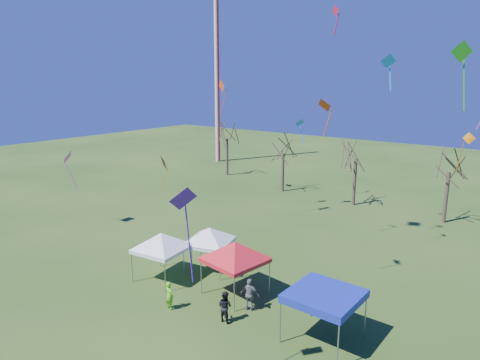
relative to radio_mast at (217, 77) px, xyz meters
The scene contains 23 objects.
ground 45.78m from the radio_mast, 50.53° to the right, with size 140.00×140.00×0.00m, color #234014.
radio_mast is the anchor object (origin of this frame).
tree_0 11.45m from the radio_mast, 42.77° to the right, with size 3.83×3.83×8.44m.
tree_1 20.72m from the radio_mast, 28.48° to the right, with size 3.42×3.42×7.54m.
tree_2 28.08m from the radio_mast, 20.57° to the right, with size 3.71×3.71×8.18m.
tree_3 36.04m from the radio_mast, 16.31° to the right, with size 3.59×3.59×7.91m.
tent_white_west 40.48m from the radio_mast, 54.92° to the right, with size 3.90×3.90×3.46m.
tent_white_mid 39.24m from the radio_mast, 50.69° to the right, with size 3.61×3.61×3.32m.
tent_red 42.44m from the radio_mast, 48.50° to the right, with size 4.16×4.16×3.71m.
tent_blue 47.43m from the radio_mast, 43.71° to the right, with size 3.20×3.20×2.47m.
person_grey 44.76m from the radio_mast, 47.63° to the right, with size 1.06×0.44×1.81m, color slate.
person_dark 45.72m from the radio_mast, 49.43° to the right, with size 0.81×0.63×1.66m, color black.
person_green 44.49m from the radio_mast, 53.38° to the right, with size 0.58×0.38×1.58m, color #6BD522.
kite_14 32.29m from the radio_mast, 72.52° to the right, with size 1.44×1.52×3.42m.
kite_2 19.19m from the radio_mast, 48.26° to the right, with size 1.43×1.01×3.54m.
kite_1 38.48m from the radio_mast, 54.73° to the right, with size 1.03×1.09×2.37m.
kite_11 34.39m from the radio_mast, 36.84° to the right, with size 1.46×1.23×2.67m.
kite_22 39.59m from the radio_mast, 23.41° to the right, with size 1.11×1.00×3.06m.
kite_25 47.04m from the radio_mast, 41.36° to the right, with size 0.74×0.72×1.48m.
kite_18 38.40m from the radio_mast, 39.16° to the right, with size 0.63×0.49×1.71m.
kite_5 49.53m from the radio_mast, 51.23° to the right, with size 0.98×1.30×3.75m.
kite_17 46.31m from the radio_mast, 36.40° to the right, with size 0.94×0.81×3.05m.
kite_13 26.65m from the radio_mast, 33.25° to the right, with size 1.00×1.18×2.50m.
Camera 1 is at (13.32, -14.84, 12.14)m, focal length 32.00 mm.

